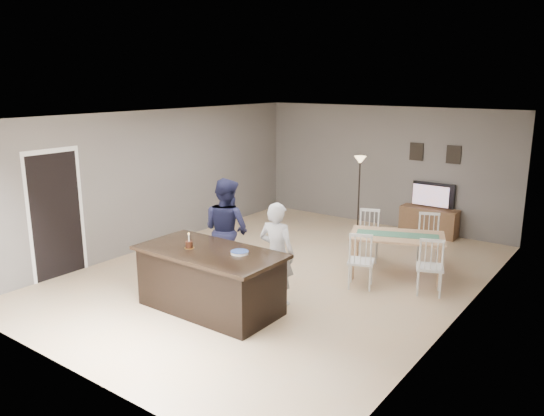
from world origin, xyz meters
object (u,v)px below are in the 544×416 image
Objects in this scene: tv_console at (429,222)px; woman at (277,254)px; birthday_cake at (189,244)px; dining_table at (397,242)px; man at (226,230)px; television at (432,195)px; kitchen_island at (210,280)px; plate_stack at (240,252)px; floor_lamp at (360,174)px.

tv_console is 0.77× the size of woman.
birthday_cake is 0.11× the size of dining_table.
woman is 6.86× the size of birthday_cake.
man reaches higher than birthday_cake.
man reaches higher than dining_table.
man is 7.63× the size of birthday_cake.
television is 2.81m from dining_table.
birthday_cake is (0.27, -1.13, 0.09)m from man.
dining_table is (0.97, 2.13, -0.18)m from woman.
plate_stack reaches higher than kitchen_island.
tv_console is 1.81m from floor_lamp.
dining_table is at bearing -48.51° from floor_lamp.
television and birthday_cake have the same top height.
man reaches higher than plate_stack.
floor_lamp is (-0.76, 4.08, 0.53)m from woman.
plate_stack is at bearing -83.27° from floor_lamp.
birthday_cake is at bearing -163.58° from kitchen_island.
birthday_cake is at bearing 75.23° from television.
tv_console is at bearing 90.00° from television.
woman is 2.35m from dining_table.
television is at bearing 82.20° from plate_stack.
birthday_cake reaches higher than kitchen_island.
kitchen_island is 0.66m from plate_stack.
tv_console is at bearing 75.05° from birthday_cake.
floor_lamp is at bearing 110.13° from dining_table.
floor_lamp is at bearing -85.72° from woman.
tv_console is 4.73× the size of plate_stack.
man reaches higher than tv_console.
tv_console is at bearing 29.80° from floor_lamp.
dining_table reaches higher than kitchen_island.
woman is at bearing -79.49° from floor_lamp.
woman is (-0.55, -4.90, -0.09)m from television.
tv_console is 5.90m from birthday_cake.
woman is 0.72× the size of dining_table.
television is 3.60× the size of plate_stack.
birthday_cake is at bearing 106.51° from man.
floor_lamp is (0.20, 4.91, 0.36)m from birthday_cake.
kitchen_island is 8.48× the size of plate_stack.
kitchen_island is 1.26m from man.
television is 5.56m from plate_stack.
plate_stack reaches higher than tv_console.
man is 6.81× the size of plate_stack.
tv_console is 2.75m from dining_table.
kitchen_island is 1.04m from woman.
television reaches higher than kitchen_island.
television reaches higher than dining_table.
birthday_cake is (-0.31, -0.09, 0.50)m from kitchen_island.
floor_lamp is (-1.31, -0.82, 0.45)m from television.
woman reaches higher than kitchen_island.
man is at bearing -97.13° from floor_lamp.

